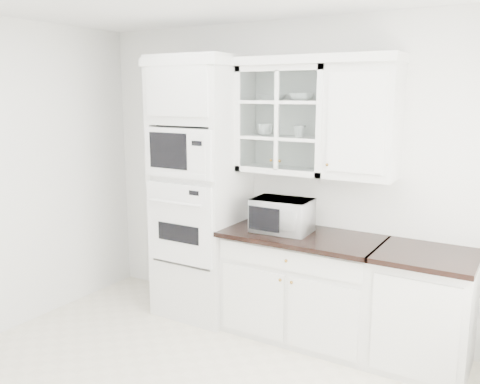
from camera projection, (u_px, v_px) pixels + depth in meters
The scene contains 12 objects.
room_shell at pixel (205, 138), 3.37m from camera, with size 4.00×3.50×2.70m.
oven_column at pixel (200, 189), 4.69m from camera, with size 0.76×0.68×2.40m.
base_cabinet_run at pixel (302, 285), 4.34m from camera, with size 1.32×0.67×0.92m.
extra_base_cabinet at pixel (423, 310), 3.83m from camera, with size 0.72×0.67×0.92m.
upper_cabinet_glass at pixel (285, 120), 4.32m from camera, with size 0.80×0.33×0.90m.
upper_cabinet_solid at pixel (363, 122), 3.97m from camera, with size 0.55×0.33×0.90m, color white.
crown_molding at pixel (274, 61), 4.25m from camera, with size 2.14×0.38×0.07m, color white.
countertop_microwave at pixel (283, 215), 4.30m from camera, with size 0.48×0.40×0.28m, color white.
bowl_a at pixel (272, 97), 4.36m from camera, with size 0.22×0.22×0.05m, color white.
bowl_b at pixel (301, 97), 4.21m from camera, with size 0.20×0.20×0.06m, color white.
cup_a at pixel (266, 129), 4.43m from camera, with size 0.13×0.13×0.10m, color white.
cup_b at pixel (299, 131), 4.27m from camera, with size 0.11×0.11×0.10m, color white.
Camera 1 is at (1.94, -2.34, 2.07)m, focal length 38.00 mm.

